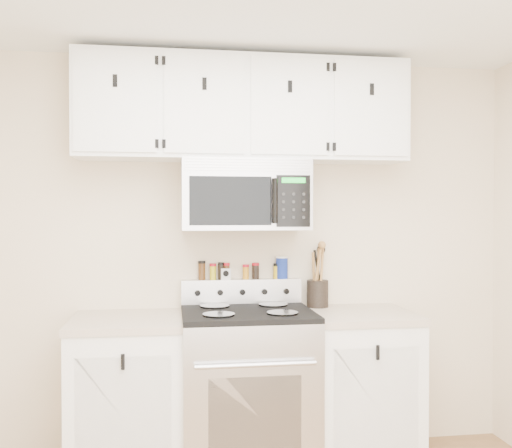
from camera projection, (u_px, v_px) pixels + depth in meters
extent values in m
cube|color=beige|center=(241.00, 255.00, 3.65)|extent=(3.50, 0.01, 2.50)
cube|color=#B7B7BA|center=(247.00, 393.00, 3.35)|extent=(0.76, 0.65, 0.92)
cube|color=black|center=(255.00, 414.00, 3.04)|extent=(0.50, 0.02, 0.40)
cube|color=black|center=(247.00, 313.00, 3.34)|extent=(0.76, 0.65, 0.03)
cube|color=#B7B7BA|center=(241.00, 291.00, 3.62)|extent=(0.76, 0.08, 0.15)
cylinder|color=black|center=(219.00, 315.00, 3.16)|extent=(0.18, 0.18, 0.01)
cylinder|color=black|center=(282.00, 313.00, 3.22)|extent=(0.18, 0.18, 0.01)
cylinder|color=black|center=(215.00, 306.00, 3.46)|extent=(0.18, 0.18, 0.01)
cylinder|color=black|center=(273.00, 305.00, 3.51)|extent=(0.18, 0.18, 0.01)
cube|color=white|center=(128.00, 401.00, 3.27)|extent=(0.62, 0.60, 0.88)
cube|color=tan|center=(127.00, 321.00, 3.26)|extent=(0.64, 0.62, 0.04)
cube|color=white|center=(359.00, 390.00, 3.47)|extent=(0.62, 0.60, 0.88)
cube|color=tan|center=(359.00, 315.00, 3.46)|extent=(0.64, 0.62, 0.04)
cube|color=#9E9EA3|center=(244.00, 195.00, 3.46)|extent=(0.76, 0.38, 0.42)
cube|color=#B7B7BA|center=(249.00, 164.00, 3.26)|extent=(0.73, 0.01, 0.08)
cube|color=black|center=(231.00, 201.00, 3.25)|extent=(0.47, 0.01, 0.28)
cube|color=black|center=(293.00, 201.00, 3.30)|extent=(0.20, 0.01, 0.30)
cylinder|color=black|center=(275.00, 201.00, 3.25)|extent=(0.03, 0.03, 0.26)
cube|color=white|center=(244.00, 110.00, 3.48)|extent=(2.00, 0.33, 0.62)
cube|color=white|center=(115.00, 101.00, 3.20)|extent=(0.46, 0.01, 0.57)
cube|color=black|center=(115.00, 81.00, 3.19)|extent=(0.02, 0.01, 0.07)
cube|color=white|center=(204.00, 103.00, 3.27)|extent=(0.46, 0.01, 0.57)
cube|color=black|center=(204.00, 84.00, 3.26)|extent=(0.03, 0.01, 0.07)
cube|color=white|center=(290.00, 106.00, 3.34)|extent=(0.46, 0.01, 0.57)
cube|color=black|center=(290.00, 87.00, 3.33)|extent=(0.03, 0.01, 0.07)
cube|color=white|center=(371.00, 108.00, 3.42)|extent=(0.46, 0.01, 0.57)
cube|color=black|center=(372.00, 89.00, 3.41)|extent=(0.02, 0.01, 0.07)
cylinder|color=black|center=(318.00, 294.00, 3.64)|extent=(0.14, 0.14, 0.17)
cylinder|color=olive|center=(318.00, 273.00, 3.64)|extent=(0.02, 0.02, 0.32)
cylinder|color=olive|center=(322.00, 272.00, 3.63)|extent=(0.02, 0.02, 0.34)
cylinder|color=olive|center=(314.00, 275.00, 3.65)|extent=(0.02, 0.02, 0.30)
cylinder|color=black|center=(318.00, 274.00, 3.66)|extent=(0.02, 0.02, 0.31)
cylinder|color=olive|center=(317.00, 273.00, 3.61)|extent=(0.02, 0.02, 0.33)
cube|color=silver|center=(225.00, 274.00, 3.60)|extent=(0.06, 0.05, 0.07)
cylinder|color=navy|center=(282.00, 268.00, 3.65)|extent=(0.08, 0.08, 0.13)
cylinder|color=white|center=(282.00, 257.00, 3.65)|extent=(0.08, 0.08, 0.01)
cylinder|color=#452810|center=(202.00, 272.00, 3.58)|extent=(0.04, 0.04, 0.10)
cylinder|color=black|center=(202.00, 262.00, 3.58)|extent=(0.05, 0.05, 0.02)
cylinder|color=gold|center=(213.00, 273.00, 3.59)|extent=(0.04, 0.04, 0.09)
cylinder|color=#B10D1F|center=(213.00, 265.00, 3.59)|extent=(0.04, 0.04, 0.02)
cylinder|color=black|center=(221.00, 272.00, 3.60)|extent=(0.04, 0.04, 0.09)
cylinder|color=black|center=(221.00, 264.00, 3.60)|extent=(0.04, 0.04, 0.02)
cylinder|color=#422610|center=(227.00, 272.00, 3.60)|extent=(0.04, 0.04, 0.09)
cylinder|color=#AF0D18|center=(227.00, 264.00, 3.60)|extent=(0.04, 0.04, 0.02)
cylinder|color=orange|center=(246.00, 273.00, 3.62)|extent=(0.04, 0.04, 0.08)
cylinder|color=#A60C1F|center=(246.00, 266.00, 3.62)|extent=(0.04, 0.04, 0.02)
cylinder|color=black|center=(256.00, 272.00, 3.63)|extent=(0.04, 0.04, 0.09)
cylinder|color=#A10C16|center=(256.00, 264.00, 3.63)|extent=(0.05, 0.05, 0.02)
cylinder|color=gold|center=(276.00, 272.00, 3.65)|extent=(0.03, 0.03, 0.08)
cylinder|color=black|center=(276.00, 265.00, 3.65)|extent=(0.04, 0.04, 0.02)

